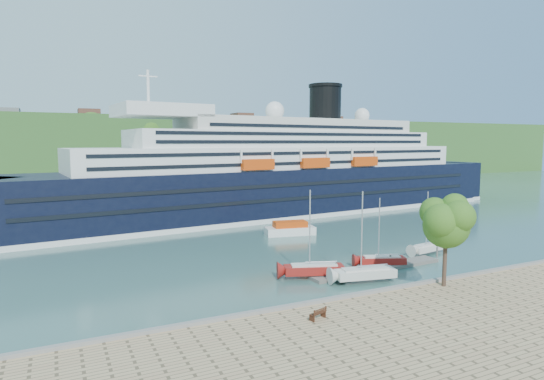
{
  "coord_description": "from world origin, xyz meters",
  "views": [
    {
      "loc": [
        -31.64,
        -33.56,
        15.24
      ],
      "look_at": [
        -1.08,
        30.0,
        7.71
      ],
      "focal_mm": 30.0,
      "sensor_mm": 36.0,
      "label": 1
    }
  ],
  "objects": [
    {
      "name": "ground",
      "position": [
        0.0,
        0.0,
        0.0
      ],
      "size": [
        400.0,
        400.0,
        0.0
      ],
      "primitive_type": "plane",
      "color": "#2F534B",
      "rests_on": "ground"
    },
    {
      "name": "far_hillside",
      "position": [
        0.0,
        145.0,
        12.0
      ],
      "size": [
        400.0,
        50.0,
        24.0
      ],
      "primitive_type": "cube",
      "color": "#315E25",
      "rests_on": "ground"
    },
    {
      "name": "quay_coping",
      "position": [
        0.0,
        -0.2,
        1.15
      ],
      "size": [
        220.0,
        0.5,
        0.3
      ],
      "primitive_type": "cube",
      "color": "slate",
      "rests_on": "promenade"
    },
    {
      "name": "cruise_ship",
      "position": [
        9.81,
        51.34,
        13.91
      ],
      "size": [
        125.03,
        30.19,
        27.81
      ],
      "primitive_type": null,
      "rotation": [
        0.0,
        0.0,
        0.1
      ],
      "color": "black",
      "rests_on": "ground"
    },
    {
      "name": "park_bench",
      "position": [
        -13.04,
        -3.37,
        1.52
      ],
      "size": [
        1.74,
        1.1,
        1.04
      ],
      "primitive_type": null,
      "rotation": [
        0.0,
        0.0,
        0.29
      ],
      "color": "#492514",
      "rests_on": "promenade"
    },
    {
      "name": "promenade_tree",
      "position": [
        2.7,
        -1.5,
        5.96
      ],
      "size": [
        5.99,
        5.99,
        9.93
      ],
      "primitive_type": null,
      "color": "#2D5C18",
      "rests_on": "promenade"
    },
    {
      "name": "floating_pontoon",
      "position": [
        2.56,
        8.58,
        0.21
      ],
      "size": [
        18.63,
        3.51,
        0.41
      ],
      "primitive_type": null,
      "rotation": [
        0.0,
        0.0,
        0.07
      ],
      "color": "slate",
      "rests_on": "ground"
    },
    {
      "name": "sailboat_white_near",
      "position": [
        -1.65,
        5.39,
        4.76
      ],
      "size": [
        7.64,
        3.51,
        9.53
      ],
      "primitive_type": null,
      "rotation": [
        0.0,
        0.0,
        -0.21
      ],
      "color": "silver",
      "rests_on": "ground"
    },
    {
      "name": "sailboat_red",
      "position": [
        3.92,
        9.44,
        4.06
      ],
      "size": [
        6.48,
        4.01,
        8.13
      ],
      "primitive_type": null,
      "rotation": [
        0.0,
        0.0,
        -0.39
      ],
      "color": "maroon",
      "rests_on": "ground"
    },
    {
      "name": "sailboat_white_far",
      "position": [
        13.91,
        11.96,
        4.08
      ],
      "size": [
        6.51,
        2.67,
        8.17
      ],
      "primitive_type": null,
      "rotation": [
        0.0,
        0.0,
        0.15
      ],
      "color": "silver",
      "rests_on": "ground"
    },
    {
      "name": "tender_launch",
      "position": [
        2.81,
        31.26,
        1.14
      ],
      "size": [
        8.63,
        4.3,
        2.28
      ],
      "primitive_type": null,
      "rotation": [
        0.0,
        0.0,
        -0.19
      ],
      "color": "#CE400C",
      "rests_on": "ground"
    },
    {
      "name": "sailboat_extra",
      "position": [
        -5.88,
        9.15,
        4.75
      ],
      "size": [
        7.62,
        4.42,
        9.51
      ],
      "primitive_type": null,
      "rotation": [
        0.0,
        0.0,
        -0.35
      ],
      "color": "maroon",
      "rests_on": "ground"
    }
  ]
}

